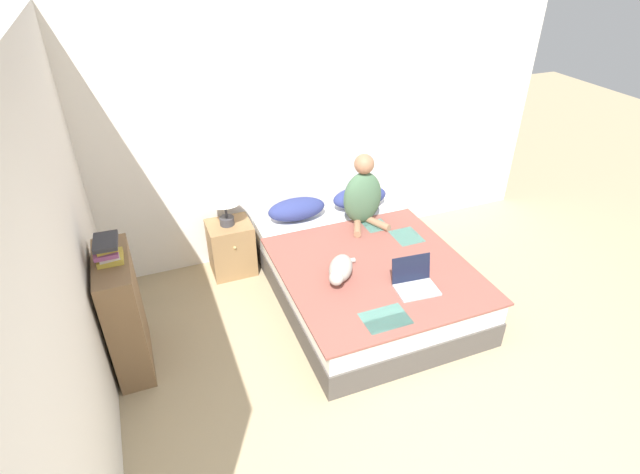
% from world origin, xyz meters
% --- Properties ---
extents(wall_back, '(5.25, 0.05, 2.55)m').
position_xyz_m(wall_back, '(0.00, 3.17, 1.27)').
color(wall_back, white).
rests_on(wall_back, ground_plane).
extents(wall_side, '(0.05, 4.15, 2.55)m').
position_xyz_m(wall_side, '(-2.15, 1.57, 1.27)').
color(wall_side, white).
rests_on(wall_side, ground_plane).
extents(bed, '(1.61, 2.08, 0.45)m').
position_xyz_m(bed, '(0.11, 2.06, 0.22)').
color(bed, '#4C4742').
rests_on(bed, ground_plane).
extents(pillow_near, '(0.59, 0.29, 0.21)m').
position_xyz_m(pillow_near, '(-0.25, 2.93, 0.56)').
color(pillow_near, navy).
rests_on(pillow_near, bed).
extents(pillow_far, '(0.59, 0.29, 0.21)m').
position_xyz_m(pillow_far, '(0.46, 2.93, 0.56)').
color(pillow_far, navy).
rests_on(pillow_far, bed).
extents(person_sitting, '(0.40, 0.39, 0.72)m').
position_xyz_m(person_sitting, '(0.33, 2.62, 0.76)').
color(person_sitting, '#476B4C').
rests_on(person_sitting, bed).
extents(cat_tabby, '(0.38, 0.41, 0.20)m').
position_xyz_m(cat_tabby, '(-0.25, 1.83, 0.55)').
color(cat_tabby, '#A8A399').
rests_on(cat_tabby, bed).
extents(laptop_open, '(0.36, 0.31, 0.24)m').
position_xyz_m(laptop_open, '(0.28, 1.50, 0.51)').
color(laptop_open, '#B7B7BC').
rests_on(laptop_open, bed).
extents(nightstand, '(0.42, 0.39, 0.55)m').
position_xyz_m(nightstand, '(-0.95, 2.91, 0.27)').
color(nightstand, '#937047').
rests_on(nightstand, ground_plane).
extents(table_lamp, '(0.31, 0.31, 0.44)m').
position_xyz_m(table_lamp, '(-0.96, 2.91, 0.86)').
color(table_lamp, '#38383D').
rests_on(table_lamp, nightstand).
extents(bookshelf, '(0.25, 0.69, 0.99)m').
position_xyz_m(bookshelf, '(-1.97, 1.99, 0.49)').
color(bookshelf, brown).
rests_on(bookshelf, ground_plane).
extents(book_stack_top, '(0.18, 0.25, 0.17)m').
position_xyz_m(book_stack_top, '(-1.97, 1.98, 1.08)').
color(book_stack_top, gold).
rests_on(book_stack_top, bookshelf).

